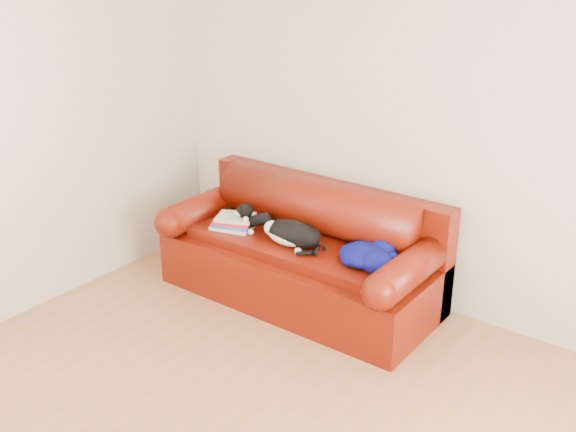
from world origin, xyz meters
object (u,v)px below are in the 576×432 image
cat (291,234)px  blanket (369,255)px  sofa_base (299,270)px  book_stack (234,222)px

cat → blanket: (0.61, 0.07, -0.02)m
sofa_base → cat: cat is taller
book_stack → blanket: blanket is taller
sofa_base → book_stack: book_stack is taller
book_stack → cat: bearing=1.3°
book_stack → blanket: (1.15, 0.09, 0.02)m
book_stack → cat: size_ratio=0.57×
sofa_base → book_stack: bearing=-165.4°
sofa_base → cat: size_ratio=3.35×
cat → book_stack: bearing=-178.3°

